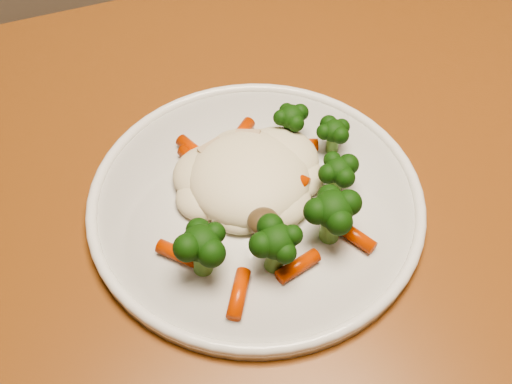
# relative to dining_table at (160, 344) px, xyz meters

# --- Properties ---
(dining_table) EXTENTS (1.25, 0.89, 0.75)m
(dining_table) POSITION_rel_dining_table_xyz_m (0.00, 0.00, 0.00)
(dining_table) COLOR brown
(dining_table) RESTS_ON ground
(plate) EXTENTS (0.29, 0.29, 0.01)m
(plate) POSITION_rel_dining_table_xyz_m (0.12, 0.04, 0.10)
(plate) COLOR white
(plate) RESTS_ON dining_table
(meal) EXTENTS (0.21, 0.20, 0.05)m
(meal) POSITION_rel_dining_table_xyz_m (0.12, 0.03, 0.13)
(meal) COLOR beige
(meal) RESTS_ON plate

